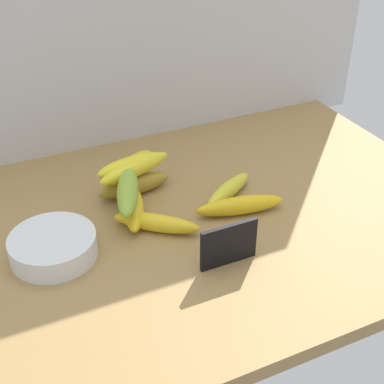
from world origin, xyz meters
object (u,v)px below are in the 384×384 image
(banana_1, at_px, (134,209))
(banana_6, at_px, (128,191))
(banana_7, at_px, (129,167))
(fruit_bowl, at_px, (53,246))
(banana_0, at_px, (156,223))
(banana_3, at_px, (228,190))
(banana_4, at_px, (134,185))
(banana_8, at_px, (135,168))
(banana_5, at_px, (132,165))
(chalkboard_sign, at_px, (229,246))
(banana_2, at_px, (240,205))

(banana_1, relative_size, banana_6, 0.88)
(banana_1, distance_m, banana_7, 0.11)
(fruit_bowl, bearing_deg, banana_7, 36.69)
(banana_0, relative_size, banana_1, 1.14)
(banana_1, height_order, banana_3, banana_1)
(banana_4, bearing_deg, banana_0, -92.23)
(banana_1, height_order, banana_4, banana_4)
(banana_8, bearing_deg, banana_6, -119.23)
(banana_4, bearing_deg, banana_3, -28.59)
(banana_5, height_order, banana_8, banana_5)
(banana_1, distance_m, banana_4, 0.09)
(banana_0, xyz_separation_m, banana_8, (0.01, 0.15, 0.04))
(banana_6, xyz_separation_m, banana_7, (0.03, 0.09, -0.00))
(chalkboard_sign, distance_m, banana_0, 0.17)
(chalkboard_sign, xyz_separation_m, banana_2, (0.10, 0.13, -0.02))
(banana_5, bearing_deg, banana_4, -104.25)
(chalkboard_sign, xyz_separation_m, banana_0, (-0.08, 0.14, -0.02))
(banana_0, bearing_deg, banana_7, 89.68)
(fruit_bowl, distance_m, banana_2, 0.38)
(chalkboard_sign, bearing_deg, banana_3, 61.67)
(banana_2, height_order, banana_5, banana_5)
(fruit_bowl, height_order, banana_0, fruit_bowl)
(chalkboard_sign, relative_size, banana_5, 0.69)
(banana_0, bearing_deg, banana_8, 85.68)
(banana_3, bearing_deg, banana_4, 151.41)
(banana_1, height_order, banana_5, banana_5)
(banana_2, bearing_deg, banana_3, 83.71)
(fruit_bowl, xyz_separation_m, banana_0, (0.20, -0.01, -0.00))
(banana_1, bearing_deg, banana_8, 67.30)
(banana_1, bearing_deg, banana_6, 142.88)
(banana_1, relative_size, banana_8, 0.85)
(banana_4, distance_m, banana_7, 0.04)
(banana_0, distance_m, banana_7, 0.16)
(banana_3, height_order, banana_6, banana_6)
(banana_4, distance_m, banana_5, 0.04)
(banana_0, bearing_deg, banana_3, 13.90)
(banana_1, distance_m, banana_3, 0.21)
(banana_7, bearing_deg, banana_1, -104.65)
(banana_1, relative_size, banana_7, 0.97)
(fruit_bowl, height_order, banana_4, fruit_bowl)
(fruit_bowl, bearing_deg, banana_2, -3.92)
(fruit_bowl, xyz_separation_m, banana_4, (0.21, 0.14, -0.00))
(banana_3, distance_m, banana_4, 0.20)
(banana_7, bearing_deg, chalkboard_sign, -75.13)
(banana_2, bearing_deg, chalkboard_sign, -127.08)
(banana_0, relative_size, banana_6, 1.00)
(banana_4, height_order, banana_6, banana_6)
(chalkboard_sign, bearing_deg, banana_0, 119.23)
(fruit_bowl, height_order, banana_1, fruit_bowl)
(banana_0, height_order, banana_1, banana_1)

